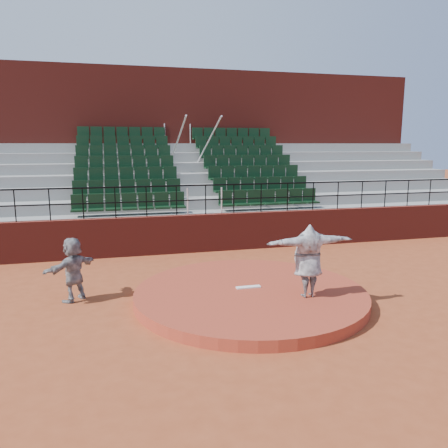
% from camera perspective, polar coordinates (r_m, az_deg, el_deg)
% --- Properties ---
extents(ground, '(90.00, 90.00, 0.00)m').
position_cam_1_polar(ground, '(10.62, 3.44, -9.83)').
color(ground, '#9A4422').
rests_on(ground, ground).
extents(pitchers_mound, '(5.50, 5.50, 0.25)m').
position_cam_1_polar(pitchers_mound, '(10.58, 3.44, -9.20)').
color(pitchers_mound, '#A33A24').
rests_on(pitchers_mound, ground).
extents(pitching_rubber, '(0.60, 0.15, 0.03)m').
position_cam_1_polar(pitching_rubber, '(10.67, 3.20, -8.23)').
color(pitching_rubber, white).
rests_on(pitching_rubber, pitchers_mound).
extents(boundary_wall, '(24.00, 0.30, 1.30)m').
position_cam_1_polar(boundary_wall, '(15.11, -2.38, -1.14)').
color(boundary_wall, maroon).
rests_on(boundary_wall, ground).
extents(wall_railing, '(24.04, 0.05, 1.03)m').
position_cam_1_polar(wall_railing, '(14.89, -2.42, 4.06)').
color(wall_railing, black).
rests_on(wall_railing, boundary_wall).
extents(seating_deck, '(24.00, 5.97, 4.63)m').
position_cam_1_polar(seating_deck, '(18.51, -4.78, 3.48)').
color(seating_deck, gray).
rests_on(seating_deck, ground).
extents(press_box_facade, '(24.00, 3.00, 7.10)m').
position_cam_1_polar(press_box_facade, '(22.29, -6.63, 10.02)').
color(press_box_facade, maroon).
rests_on(press_box_facade, ground).
extents(pitcher, '(2.05, 0.56, 1.67)m').
position_cam_1_polar(pitcher, '(10.03, 10.93, -4.72)').
color(pitcher, black).
rests_on(pitcher, pitchers_mound).
extents(fielder, '(1.34, 1.31, 1.53)m').
position_cam_1_polar(fielder, '(10.93, -19.10, -5.60)').
color(fielder, black).
rests_on(fielder, ground).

